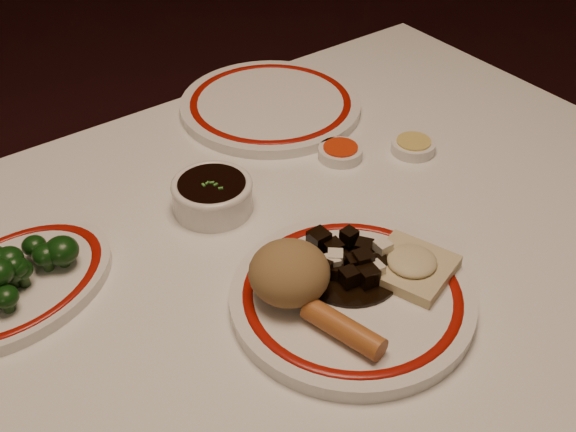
{
  "coord_description": "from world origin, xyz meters",
  "views": [
    {
      "loc": [
        -0.38,
        -0.49,
        1.33
      ],
      "look_at": [
        0.02,
        0.04,
        0.8
      ],
      "focal_mm": 45.0,
      "sensor_mm": 36.0,
      "label": 1
    }
  ],
  "objects_px": {
    "main_plate": "(352,297)",
    "stirfry_heap": "(349,264)",
    "soy_bowl": "(213,196)",
    "dining_table": "(297,327)",
    "rice_mound": "(289,273)",
    "broccoli_plate": "(15,284)",
    "broccoli_pile": "(9,268)",
    "fried_wonton": "(411,265)",
    "spring_roll": "(343,328)"
  },
  "relations": [
    {
      "from": "main_plate",
      "to": "stirfry_heap",
      "type": "distance_m",
      "value": 0.04
    },
    {
      "from": "soy_bowl",
      "to": "dining_table",
      "type": "bearing_deg",
      "value": -85.47
    },
    {
      "from": "stirfry_heap",
      "to": "rice_mound",
      "type": "bearing_deg",
      "value": 171.62
    },
    {
      "from": "broccoli_plate",
      "to": "broccoli_pile",
      "type": "height_order",
      "value": "broccoli_pile"
    },
    {
      "from": "dining_table",
      "to": "broccoli_pile",
      "type": "xyz_separation_m",
      "value": [
        -0.28,
        0.16,
        0.13
      ]
    },
    {
      "from": "dining_table",
      "to": "main_plate",
      "type": "xyz_separation_m",
      "value": [
        0.02,
        -0.08,
        0.1
      ]
    },
    {
      "from": "rice_mound",
      "to": "fried_wonton",
      "type": "bearing_deg",
      "value": -22.14
    },
    {
      "from": "broccoli_pile",
      "to": "fried_wonton",
      "type": "bearing_deg",
      "value": -34.29
    },
    {
      "from": "dining_table",
      "to": "main_plate",
      "type": "distance_m",
      "value": 0.13
    },
    {
      "from": "broccoli_pile",
      "to": "soy_bowl",
      "type": "bearing_deg",
      "value": 0.47
    },
    {
      "from": "fried_wonton",
      "to": "stirfry_heap",
      "type": "height_order",
      "value": "stirfry_heap"
    },
    {
      "from": "stirfry_heap",
      "to": "broccoli_pile",
      "type": "bearing_deg",
      "value": 146.26
    },
    {
      "from": "broccoli_plate",
      "to": "soy_bowl",
      "type": "distance_m",
      "value": 0.26
    },
    {
      "from": "stirfry_heap",
      "to": "soy_bowl",
      "type": "distance_m",
      "value": 0.22
    },
    {
      "from": "dining_table",
      "to": "spring_roll",
      "type": "xyz_separation_m",
      "value": [
        -0.03,
        -0.12,
        0.12
      ]
    },
    {
      "from": "dining_table",
      "to": "soy_bowl",
      "type": "height_order",
      "value": "soy_bowl"
    },
    {
      "from": "dining_table",
      "to": "broccoli_plate",
      "type": "height_order",
      "value": "broccoli_plate"
    },
    {
      "from": "fried_wonton",
      "to": "soy_bowl",
      "type": "xyz_separation_m",
      "value": [
        -0.11,
        0.26,
        -0.01
      ]
    },
    {
      "from": "broccoli_pile",
      "to": "spring_roll",
      "type": "bearing_deg",
      "value": -49.02
    },
    {
      "from": "main_plate",
      "to": "broccoli_plate",
      "type": "distance_m",
      "value": 0.38
    },
    {
      "from": "stirfry_heap",
      "to": "broccoli_plate",
      "type": "xyz_separation_m",
      "value": [
        -0.31,
        0.22,
        -0.02
      ]
    },
    {
      "from": "dining_table",
      "to": "spring_roll",
      "type": "distance_m",
      "value": 0.17
    },
    {
      "from": "dining_table",
      "to": "fried_wonton",
      "type": "bearing_deg",
      "value": -43.82
    },
    {
      "from": "spring_roll",
      "to": "main_plate",
      "type": "bearing_deg",
      "value": 27.52
    },
    {
      "from": "rice_mound",
      "to": "spring_roll",
      "type": "distance_m",
      "value": 0.09
    },
    {
      "from": "broccoli_pile",
      "to": "soy_bowl",
      "type": "relative_size",
      "value": 1.3
    },
    {
      "from": "stirfry_heap",
      "to": "dining_table",
      "type": "bearing_deg",
      "value": 128.59
    },
    {
      "from": "spring_roll",
      "to": "rice_mound",
      "type": "bearing_deg",
      "value": 81.39
    },
    {
      "from": "fried_wonton",
      "to": "broccoli_plate",
      "type": "xyz_separation_m",
      "value": [
        -0.37,
        0.26,
        -0.02
      ]
    },
    {
      "from": "spring_roll",
      "to": "fried_wonton",
      "type": "relative_size",
      "value": 0.84
    },
    {
      "from": "broccoli_plate",
      "to": "broccoli_pile",
      "type": "xyz_separation_m",
      "value": [
        -0.0,
        -0.01,
        0.03
      ]
    },
    {
      "from": "dining_table",
      "to": "stirfry_heap",
      "type": "height_order",
      "value": "stirfry_heap"
    },
    {
      "from": "fried_wonton",
      "to": "stirfry_heap",
      "type": "bearing_deg",
      "value": 142.71
    },
    {
      "from": "spring_roll",
      "to": "broccoli_plate",
      "type": "relative_size",
      "value": 0.33
    },
    {
      "from": "dining_table",
      "to": "main_plate",
      "type": "relative_size",
      "value": 3.96
    },
    {
      "from": "dining_table",
      "to": "broccoli_pile",
      "type": "distance_m",
      "value": 0.35
    },
    {
      "from": "main_plate",
      "to": "rice_mound",
      "type": "relative_size",
      "value": 3.39
    },
    {
      "from": "main_plate",
      "to": "fried_wonton",
      "type": "distance_m",
      "value": 0.08
    },
    {
      "from": "main_plate",
      "to": "rice_mound",
      "type": "xyz_separation_m",
      "value": [
        -0.06,
        0.04,
        0.04
      ]
    },
    {
      "from": "stirfry_heap",
      "to": "spring_roll",
      "type": "bearing_deg",
      "value": -133.87
    },
    {
      "from": "broccoli_plate",
      "to": "fried_wonton",
      "type": "bearing_deg",
      "value": -35.25
    },
    {
      "from": "rice_mound",
      "to": "spring_roll",
      "type": "relative_size",
      "value": 0.95
    },
    {
      "from": "fried_wonton",
      "to": "dining_table",
      "type": "bearing_deg",
      "value": 136.18
    },
    {
      "from": "dining_table",
      "to": "main_plate",
      "type": "height_order",
      "value": "main_plate"
    },
    {
      "from": "fried_wonton",
      "to": "stirfry_heap",
      "type": "xyz_separation_m",
      "value": [
        -0.06,
        0.04,
        0.0
      ]
    },
    {
      "from": "dining_table",
      "to": "broccoli_plate",
      "type": "relative_size",
      "value": 4.21
    },
    {
      "from": "fried_wonton",
      "to": "soy_bowl",
      "type": "distance_m",
      "value": 0.28
    },
    {
      "from": "stirfry_heap",
      "to": "fried_wonton",
      "type": "bearing_deg",
      "value": -37.29
    },
    {
      "from": "main_plate",
      "to": "soy_bowl",
      "type": "xyz_separation_m",
      "value": [
        -0.03,
        0.24,
        0.01
      ]
    },
    {
      "from": "broccoli_plate",
      "to": "soy_bowl",
      "type": "xyz_separation_m",
      "value": [
        0.26,
        -0.01,
        0.01
      ]
    }
  ]
}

